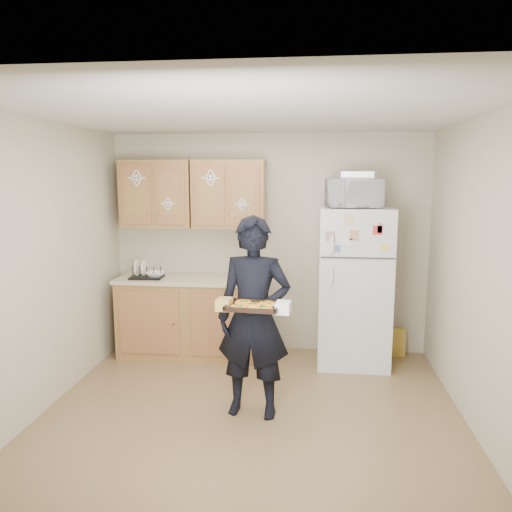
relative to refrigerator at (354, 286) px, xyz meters
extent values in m
plane|color=brown|center=(-0.95, -1.43, -0.85)|extent=(3.60, 3.60, 0.00)
plane|color=beige|center=(-0.95, -1.43, 1.65)|extent=(3.60, 3.60, 0.00)
cube|color=#B5AC92|center=(-0.95, 0.37, 0.40)|extent=(3.60, 0.04, 2.50)
cube|color=#B5AC92|center=(-0.95, -3.23, 0.40)|extent=(3.60, 0.04, 2.50)
cube|color=#B5AC92|center=(-2.75, -1.43, 0.40)|extent=(0.04, 3.60, 2.50)
cube|color=#B5AC92|center=(0.85, -1.43, 0.40)|extent=(0.04, 3.60, 2.50)
cube|color=silver|center=(0.00, 0.00, 0.00)|extent=(0.75, 0.70, 1.70)
cube|color=brown|center=(-1.80, 0.05, -0.42)|extent=(1.60, 0.60, 0.86)
cube|color=beige|center=(-1.80, 0.05, 0.03)|extent=(1.64, 0.64, 0.04)
cube|color=brown|center=(-2.20, 0.18, 0.98)|extent=(0.80, 0.33, 0.75)
cube|color=brown|center=(-1.38, 0.18, 0.98)|extent=(0.80, 0.33, 0.75)
cube|color=#E7CE51|center=(0.52, 0.24, -0.69)|extent=(0.20, 0.07, 0.32)
imported|color=black|center=(-0.93, -1.31, 0.00)|extent=(0.66, 0.47, 1.71)
cube|color=black|center=(-0.90, -1.61, 0.17)|extent=(0.44, 0.34, 0.04)
cylinder|color=orange|center=(-1.00, -1.67, 0.19)|extent=(0.14, 0.14, 0.02)
cylinder|color=orange|center=(-0.81, -1.69, 0.19)|extent=(0.14, 0.14, 0.02)
cylinder|color=orange|center=(-0.99, -1.53, 0.19)|extent=(0.14, 0.14, 0.02)
cylinder|color=orange|center=(-0.80, -1.55, 0.19)|extent=(0.14, 0.14, 0.02)
cylinder|color=orange|center=(-0.90, -1.61, 0.19)|extent=(0.14, 0.14, 0.02)
imported|color=silver|center=(-0.03, -0.05, 1.00)|extent=(0.60, 0.46, 0.30)
cube|color=silver|center=(0.01, -0.02, 1.19)|extent=(0.37, 0.28, 0.07)
cube|color=black|center=(-2.28, -0.04, 0.12)|extent=(0.37, 0.29, 0.14)
imported|color=silver|center=(-2.18, -0.04, 0.09)|extent=(0.21, 0.21, 0.05)
imported|color=silver|center=(-1.32, -0.02, 0.15)|extent=(0.10, 0.10, 0.20)
camera|label=1|loc=(-0.46, -5.33, 1.18)|focal=35.00mm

